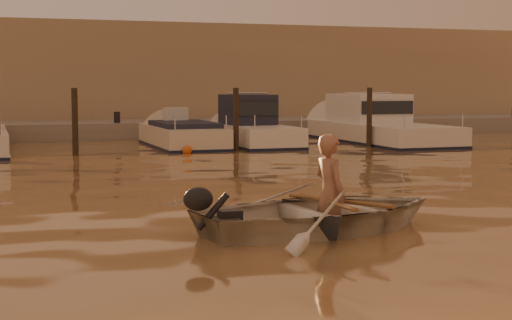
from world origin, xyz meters
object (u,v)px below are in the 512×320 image
object	(u,v)px
person	(330,193)
moored_boat_5	(378,125)
moored_boat_3	(183,140)
moored_boat_4	(252,127)
waterfront_building	(48,78)
dinghy	(324,212)

from	to	relation	value
person	moored_boat_5	xyz separation A→B (m)	(8.98, 15.69, 0.08)
moored_boat_3	moored_boat_5	world-z (taller)	moored_boat_5
person	moored_boat_4	world-z (taller)	moored_boat_4
person	waterfront_building	size ratio (longest dim) A/B	0.04
moored_boat_3	dinghy	bearing A→B (deg)	-96.18
dinghy	waterfront_building	xyz separation A→B (m)	(-1.89, 26.70, 2.13)
person	waterfront_building	bearing A→B (deg)	-3.68
dinghy	person	distance (m)	0.29
dinghy	person	xyz separation A→B (m)	(0.10, 0.01, 0.28)
moored_boat_3	person	bearing A→B (deg)	-95.83
moored_boat_3	moored_boat_5	xyz separation A→B (m)	(7.38, 0.00, 0.40)
moored_boat_3	moored_boat_5	distance (m)	7.39
person	moored_boat_3	size ratio (longest dim) A/B	0.29
moored_boat_4	person	bearing A→B (deg)	-104.65
person	moored_boat_5	distance (m)	18.08
dinghy	moored_boat_4	bearing A→B (deg)	-22.92
waterfront_building	person	bearing A→B (deg)	-85.74
dinghy	waterfront_building	distance (m)	26.86
person	moored_boat_4	bearing A→B (deg)	-22.60
moored_boat_5	waterfront_building	xyz separation A→B (m)	(-10.97, 11.00, 1.77)
waterfront_building	moored_boat_3	bearing A→B (deg)	-71.94
dinghy	moored_boat_5	bearing A→B (deg)	-37.98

